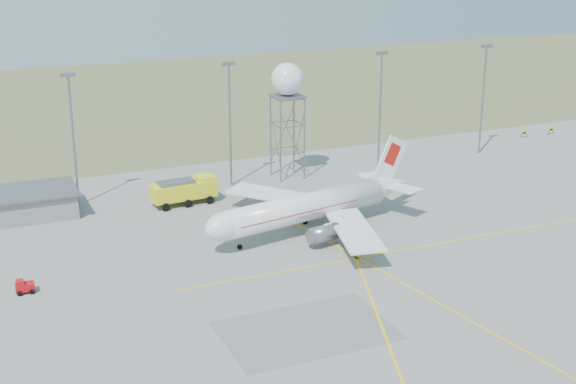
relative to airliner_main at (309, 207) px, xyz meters
name	(u,v)px	position (x,y,z in m)	size (l,w,h in m)	color
ground	(552,357)	(7.37, -41.40, -3.63)	(400.00, 400.00, 0.00)	gray
grass_strip	(168,98)	(7.37, 98.60, -3.62)	(400.00, 120.00, 0.03)	#556236
building_grey	(11,205)	(-37.63, 22.60, -1.66)	(19.00, 10.00, 3.90)	gray
mast_a	(72,129)	(-27.63, 24.60, 8.44)	(2.20, 0.50, 20.50)	slate
mast_b	(230,114)	(-2.63, 24.60, 8.44)	(2.20, 0.50, 20.50)	slate
mast_c	(380,100)	(25.37, 24.60, 8.44)	(2.20, 0.50, 20.50)	slate
mast_d	(483,90)	(47.37, 24.60, 8.44)	(2.20, 0.50, 20.50)	slate
taxi_sign_near	(524,133)	(62.97, 30.60, -2.74)	(1.60, 0.17, 1.20)	black
taxi_sign_far	(551,130)	(69.97, 30.60, -2.74)	(1.60, 0.17, 1.20)	black
airliner_main	(309,207)	(0.00, 0.00, 0.00)	(34.67, 33.20, 11.85)	white
radar_tower	(287,114)	(7.74, 25.01, 7.39)	(5.42, 5.42, 19.64)	slate
fire_truck	(185,192)	(-12.37, 18.47, -1.69)	(10.32, 4.67, 4.04)	yellow
baggage_tug	(25,288)	(-38.95, -4.67, -3.00)	(2.21, 1.80, 1.68)	#AF0C0F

